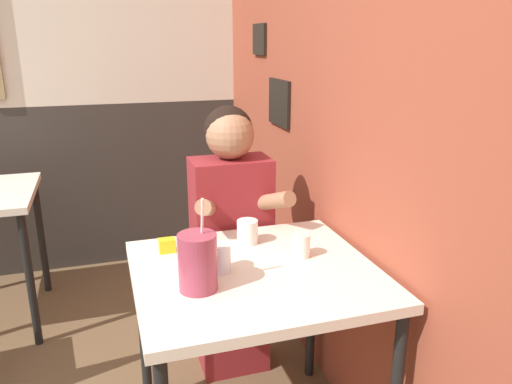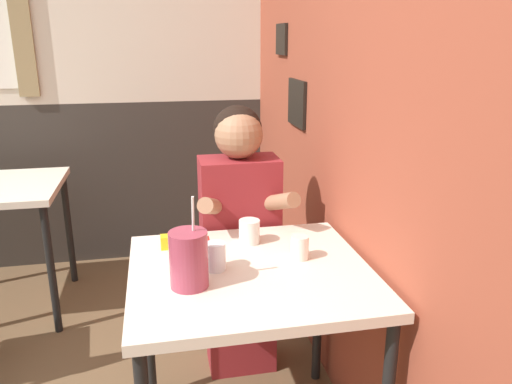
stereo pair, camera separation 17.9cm
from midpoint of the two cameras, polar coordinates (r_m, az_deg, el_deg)
brick_wall_right at (r=2.40m, az=9.20°, el=13.28°), size 0.08×4.27×2.70m
back_wall at (r=3.45m, az=-20.68°, el=13.63°), size 5.63×0.09×2.70m
main_table at (r=1.76m, az=2.33°, el=-11.23°), size 0.82×0.75×0.75m
person_seated at (r=2.23m, az=0.43°, el=-5.31°), size 0.42×0.41×1.24m
cocktail_pitcher at (r=1.58m, az=-4.46°, el=-7.75°), size 0.12×0.12×0.30m
glass_near_pitcher at (r=1.70m, az=-1.61°, el=-7.43°), size 0.07×0.07×0.10m
glass_center at (r=1.92m, az=1.91°, el=-4.58°), size 0.08×0.08×0.09m
glass_far_side at (r=1.80m, az=7.88°, el=-6.34°), size 0.07×0.07×0.09m
condiment_ketchup at (r=1.85m, az=-3.52°, el=-6.11°), size 0.06×0.04×0.05m
condiment_mustard at (r=1.89m, az=-7.29°, el=-5.72°), size 0.06×0.04×0.05m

